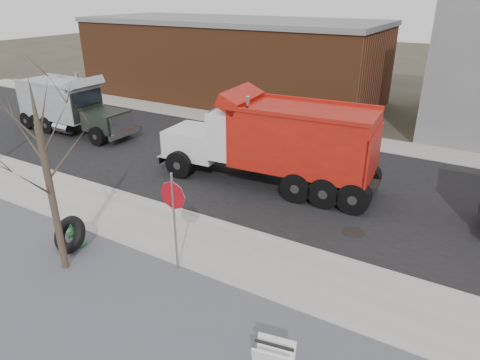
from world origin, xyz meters
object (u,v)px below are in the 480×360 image
Objects in this scene: truck_tire at (70,235)px; dump_truck_grey at (70,104)px; stop_sign at (173,206)px; dump_truck_red_b at (275,140)px; fire_hydrant at (76,234)px.

dump_truck_grey is at bearing 139.81° from truck_tire.
stop_sign is 6.31m from dump_truck_red_b.
stop_sign reaches higher than fire_hydrant.
truck_tire is (-0.00, -0.20, 0.07)m from fire_hydrant.
truck_tire is 0.40× the size of stop_sign.
truck_tire is 12.03m from dump_truck_grey.
fire_hydrant is 0.14× the size of dump_truck_grey.
dump_truck_red_b is 12.21m from dump_truck_grey.
fire_hydrant is at bearing 61.95° from dump_truck_red_b.
truck_tire is at bearing -144.24° from stop_sign.
dump_truck_red_b is (3.04, 7.08, 1.32)m from truck_tire.
dump_truck_grey reaches higher than truck_tire.
fire_hydrant is at bearing -147.63° from stop_sign.
fire_hydrant is 0.11× the size of dump_truck_red_b.
fire_hydrant is at bearing 88.79° from truck_tire.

